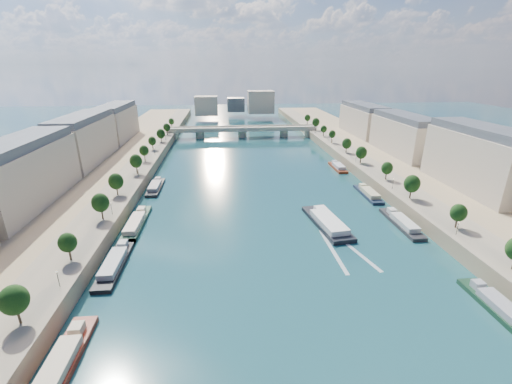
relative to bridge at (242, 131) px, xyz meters
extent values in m
plane|color=#0D3339|center=(0.00, -120.22, -5.08)|extent=(700.00, 700.00, 0.00)
cube|color=#9E8460|center=(-72.00, -120.22, -2.58)|extent=(44.00, 520.00, 5.00)
cube|color=#9E8460|center=(72.00, -120.22, -2.58)|extent=(44.00, 520.00, 5.00)
cube|color=gray|center=(-57.00, -120.22, -0.03)|extent=(14.00, 520.00, 0.10)
cube|color=gray|center=(57.00, -120.22, -0.03)|extent=(14.00, 520.00, 0.10)
cylinder|color=#382B1E|center=(-55.00, -202.22, 1.83)|extent=(0.50, 0.50, 3.82)
ellipsoid|color=black|center=(-55.00, -202.22, 5.42)|extent=(4.80, 4.80, 5.52)
cylinder|color=#382B1E|center=(-55.00, -178.22, 1.83)|extent=(0.50, 0.50, 3.82)
ellipsoid|color=black|center=(-55.00, -178.22, 5.42)|extent=(4.80, 4.80, 5.52)
cylinder|color=#382B1E|center=(-55.00, -154.22, 1.83)|extent=(0.50, 0.50, 3.82)
ellipsoid|color=black|center=(-55.00, -154.22, 5.42)|extent=(4.80, 4.80, 5.52)
cylinder|color=#382B1E|center=(-55.00, -130.22, 1.83)|extent=(0.50, 0.50, 3.82)
ellipsoid|color=black|center=(-55.00, -130.22, 5.42)|extent=(4.80, 4.80, 5.52)
cylinder|color=#382B1E|center=(-55.00, -106.22, 1.83)|extent=(0.50, 0.50, 3.82)
ellipsoid|color=black|center=(-55.00, -106.22, 5.42)|extent=(4.80, 4.80, 5.52)
cylinder|color=#382B1E|center=(-55.00, -82.22, 1.83)|extent=(0.50, 0.50, 3.82)
ellipsoid|color=black|center=(-55.00, -82.22, 5.42)|extent=(4.80, 4.80, 5.52)
cylinder|color=#382B1E|center=(-55.00, -58.22, 1.83)|extent=(0.50, 0.50, 3.82)
ellipsoid|color=black|center=(-55.00, -58.22, 5.42)|extent=(4.80, 4.80, 5.52)
cylinder|color=#382B1E|center=(-55.00, -34.22, 1.83)|extent=(0.50, 0.50, 3.82)
ellipsoid|color=black|center=(-55.00, -34.22, 5.42)|extent=(4.80, 4.80, 5.52)
cylinder|color=#382B1E|center=(-55.00, -10.22, 1.83)|extent=(0.50, 0.50, 3.82)
ellipsoid|color=black|center=(-55.00, -10.22, 5.42)|extent=(4.80, 4.80, 5.52)
cylinder|color=#382B1E|center=(-55.00, 13.78, 1.83)|extent=(0.50, 0.50, 3.82)
ellipsoid|color=black|center=(-55.00, 13.78, 5.42)|extent=(4.80, 4.80, 5.52)
cylinder|color=#382B1E|center=(55.00, -170.22, 1.83)|extent=(0.50, 0.50, 3.82)
ellipsoid|color=black|center=(55.00, -170.22, 5.42)|extent=(4.80, 4.80, 5.52)
cylinder|color=#382B1E|center=(55.00, -146.22, 1.83)|extent=(0.50, 0.50, 3.82)
ellipsoid|color=black|center=(55.00, -146.22, 5.42)|extent=(4.80, 4.80, 5.52)
cylinder|color=#382B1E|center=(55.00, -122.22, 1.83)|extent=(0.50, 0.50, 3.82)
ellipsoid|color=black|center=(55.00, -122.22, 5.42)|extent=(4.80, 4.80, 5.52)
cylinder|color=#382B1E|center=(55.00, -98.22, 1.83)|extent=(0.50, 0.50, 3.82)
ellipsoid|color=black|center=(55.00, -98.22, 5.42)|extent=(4.80, 4.80, 5.52)
cylinder|color=#382B1E|center=(55.00, -74.22, 1.83)|extent=(0.50, 0.50, 3.82)
ellipsoid|color=black|center=(55.00, -74.22, 5.42)|extent=(4.80, 4.80, 5.52)
cylinder|color=#382B1E|center=(55.00, -50.22, 1.83)|extent=(0.50, 0.50, 3.82)
ellipsoid|color=black|center=(55.00, -50.22, 5.42)|extent=(4.80, 4.80, 5.52)
cylinder|color=#382B1E|center=(55.00, -26.22, 1.83)|extent=(0.50, 0.50, 3.82)
ellipsoid|color=black|center=(55.00, -26.22, 5.42)|extent=(4.80, 4.80, 5.52)
cylinder|color=#382B1E|center=(55.00, -2.22, 1.83)|extent=(0.50, 0.50, 3.82)
ellipsoid|color=black|center=(55.00, -2.22, 5.42)|extent=(4.80, 4.80, 5.52)
cylinder|color=#382B1E|center=(55.00, 21.78, 1.83)|extent=(0.50, 0.50, 3.82)
ellipsoid|color=black|center=(55.00, 21.78, 5.42)|extent=(4.80, 4.80, 5.52)
cylinder|color=black|center=(-52.50, -190.22, 1.92)|extent=(0.14, 0.14, 4.00)
sphere|color=#FFE5B2|center=(-52.50, -190.22, 4.02)|extent=(0.36, 0.36, 0.36)
cylinder|color=black|center=(-52.50, -150.22, 1.92)|extent=(0.14, 0.14, 4.00)
sphere|color=#FFE5B2|center=(-52.50, -150.22, 4.02)|extent=(0.36, 0.36, 0.36)
cylinder|color=black|center=(-52.50, -110.22, 1.92)|extent=(0.14, 0.14, 4.00)
sphere|color=#FFE5B2|center=(-52.50, -110.22, 4.02)|extent=(0.36, 0.36, 0.36)
cylinder|color=black|center=(-52.50, -70.22, 1.92)|extent=(0.14, 0.14, 4.00)
sphere|color=#FFE5B2|center=(-52.50, -70.22, 4.02)|extent=(0.36, 0.36, 0.36)
cylinder|color=black|center=(-52.50, -30.22, 1.92)|extent=(0.14, 0.14, 4.00)
sphere|color=#FFE5B2|center=(-52.50, -30.22, 4.02)|extent=(0.36, 0.36, 0.36)
cylinder|color=black|center=(52.50, -175.22, 1.92)|extent=(0.14, 0.14, 4.00)
sphere|color=#FFE5B2|center=(52.50, -175.22, 4.02)|extent=(0.36, 0.36, 0.36)
cylinder|color=black|center=(52.50, -135.22, 1.92)|extent=(0.14, 0.14, 4.00)
sphere|color=#FFE5B2|center=(52.50, -135.22, 4.02)|extent=(0.36, 0.36, 0.36)
cylinder|color=black|center=(52.50, -95.22, 1.92)|extent=(0.14, 0.14, 4.00)
sphere|color=#FFE5B2|center=(52.50, -95.22, 4.02)|extent=(0.36, 0.36, 0.36)
cylinder|color=black|center=(52.50, -55.22, 1.92)|extent=(0.14, 0.14, 4.00)
sphere|color=#FFE5B2|center=(52.50, -55.22, 4.02)|extent=(0.36, 0.36, 0.36)
cylinder|color=black|center=(52.50, -15.22, 1.92)|extent=(0.14, 0.14, 4.00)
sphere|color=#FFE5B2|center=(52.50, -15.22, 4.02)|extent=(0.36, 0.36, 0.36)
cube|color=beige|center=(-85.00, -137.22, 9.92)|extent=(16.00, 52.00, 20.00)
cube|color=#474C54|center=(-85.00, -137.22, 21.52)|extent=(14.72, 50.44, 3.20)
cube|color=beige|center=(-85.00, -79.22, 9.92)|extent=(16.00, 52.00, 20.00)
cube|color=#474C54|center=(-85.00, -79.22, 21.52)|extent=(14.72, 50.44, 3.20)
cube|color=beige|center=(-85.00, -21.22, 9.92)|extent=(16.00, 52.00, 20.00)
cube|color=#474C54|center=(-85.00, -21.22, 21.52)|extent=(14.72, 50.44, 3.20)
cube|color=beige|center=(85.00, -137.22, 9.92)|extent=(16.00, 52.00, 20.00)
cube|color=#474C54|center=(85.00, -137.22, 21.52)|extent=(14.72, 50.44, 3.20)
cube|color=beige|center=(85.00, -79.22, 9.92)|extent=(16.00, 52.00, 20.00)
cube|color=#474C54|center=(85.00, -79.22, 21.52)|extent=(14.72, 50.44, 3.20)
cube|color=beige|center=(85.00, -21.22, 9.92)|extent=(16.00, 52.00, 20.00)
cube|color=#474C54|center=(85.00, -21.22, 21.52)|extent=(14.72, 50.44, 3.20)
cube|color=beige|center=(-30.00, 89.78, 8.92)|extent=(22.00, 18.00, 18.00)
cube|color=beige|center=(25.00, 99.78, 10.92)|extent=(26.00, 20.00, 22.00)
cube|color=#474C54|center=(0.00, 114.78, 6.92)|extent=(18.00, 16.00, 14.00)
cube|color=#C1B79E|center=(0.00, 0.00, 1.12)|extent=(112.00, 11.00, 2.20)
cube|color=#C1B79E|center=(0.00, -5.00, 2.62)|extent=(112.00, 0.80, 0.90)
cube|color=#C1B79E|center=(0.00, 5.00, 2.62)|extent=(112.00, 0.80, 0.90)
cylinder|color=#C1B79E|center=(-32.00, 0.00, -2.58)|extent=(6.40, 6.40, 5.00)
cylinder|color=#C1B79E|center=(0.00, 0.00, -2.58)|extent=(6.40, 6.40, 5.00)
cylinder|color=#C1B79E|center=(32.00, 0.00, -2.58)|extent=(6.40, 6.40, 5.00)
cube|color=#C1B79E|center=(-52.00, 0.00, -2.58)|extent=(6.00, 12.00, 5.00)
cube|color=#C1B79E|center=(52.00, 0.00, -2.58)|extent=(6.00, 12.00, 5.00)
cube|color=black|center=(19.90, -154.87, -4.68)|extent=(11.56, 29.02, 2.02)
cube|color=white|center=(19.90, -157.13, -2.76)|extent=(8.88, 19.03, 1.81)
cube|color=white|center=(19.90, -146.40, -2.77)|extent=(4.43, 3.87, 1.80)
cube|color=silver|center=(16.70, -171.87, -5.06)|extent=(1.32, 26.01, 0.04)
cube|color=silver|center=(23.10, -171.87, -5.06)|extent=(7.57, 25.49, 0.04)
cube|color=maroon|center=(-45.50, -207.70, -4.78)|extent=(5.00, 23.47, 1.80)
cube|color=#C7B595|center=(-45.50, -209.58, -3.08)|extent=(4.10, 12.91, 1.60)
cube|color=#C7B595|center=(-45.50, -200.66, -2.98)|extent=(2.50, 2.82, 1.80)
cube|color=black|center=(-45.50, -173.82, -4.78)|extent=(5.00, 26.23, 1.80)
cube|color=#A3A9AF|center=(-45.50, -175.92, -3.08)|extent=(4.10, 14.43, 1.60)
cube|color=#A3A9AF|center=(-45.50, -165.96, -2.98)|extent=(2.50, 3.15, 1.80)
cube|color=#1A422D|center=(-45.50, -148.82, -4.78)|extent=(5.00, 28.82, 1.80)
cube|color=beige|center=(-45.50, -151.13, -3.08)|extent=(4.10, 15.85, 1.60)
cube|color=beige|center=(-45.50, -140.18, -2.98)|extent=(2.50, 3.46, 1.80)
cube|color=black|center=(-45.50, -111.50, -4.78)|extent=(5.00, 22.88, 1.80)
cube|color=gray|center=(-45.50, -113.33, -3.08)|extent=(4.10, 12.59, 1.60)
cube|color=gray|center=(-45.50, -104.64, -2.98)|extent=(2.50, 2.75, 1.80)
cube|color=#163723|center=(45.50, -200.62, -4.78)|extent=(5.00, 19.60, 1.80)
cube|color=#9899A1|center=(45.50, -202.19, -3.08)|extent=(4.10, 10.78, 1.60)
cube|color=#9899A1|center=(45.50, -194.74, -2.98)|extent=(2.50, 2.35, 1.80)
cube|color=#29282B|center=(45.50, -157.46, -4.78)|extent=(5.00, 24.52, 1.80)
cube|color=silver|center=(45.50, -159.42, -3.08)|extent=(4.10, 13.49, 1.60)
cube|color=silver|center=(45.50, -150.11, -2.98)|extent=(2.50, 2.94, 1.80)
cube|color=#192538|center=(45.50, -129.11, -4.78)|extent=(5.00, 21.56, 1.80)
cube|color=beige|center=(45.50, -130.84, -3.08)|extent=(4.10, 11.86, 1.60)
cube|color=beige|center=(45.50, -122.64, -2.98)|extent=(2.50, 2.59, 1.80)
cube|color=maroon|center=(45.50, -88.95, -4.78)|extent=(5.00, 19.25, 1.80)
cube|color=#B8BCC6|center=(45.50, -90.49, -3.08)|extent=(4.10, 10.59, 1.60)
cube|color=#B8BCC6|center=(45.50, -83.17, -2.98)|extent=(2.50, 2.31, 1.80)
camera|label=1|loc=(-14.81, -258.81, 47.00)|focal=24.00mm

